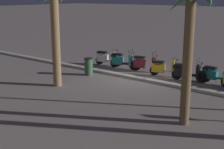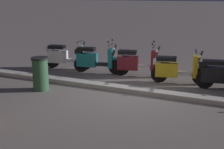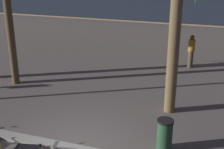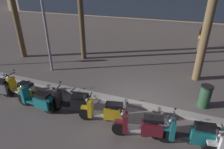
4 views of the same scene
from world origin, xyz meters
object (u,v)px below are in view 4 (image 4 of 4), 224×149
(scooter_yellow_mid_rear, at_px, (106,112))
(scooter_yellow_mid_centre, at_px, (22,89))
(scooter_teal_mid_front, at_px, (37,100))
(scooter_black_lead_nearest, at_px, (74,102))
(litter_bin, at_px, (205,96))
(scooter_teal_tail_end, at_px, (193,134))
(scooter_maroon_far_back, at_px, (144,126))
(palm_tree_far_corner, at_px, (213,0))
(pedestrian_by_palm_tree, at_px, (201,38))

(scooter_yellow_mid_rear, bearing_deg, scooter_yellow_mid_centre, 178.27)
(scooter_teal_mid_front, bearing_deg, scooter_black_lead_nearest, 15.21)
(scooter_black_lead_nearest, xyz_separation_m, litter_bin, (4.70, 2.22, 0.03))
(scooter_teal_tail_end, bearing_deg, scooter_maroon_far_back, -172.93)
(scooter_yellow_mid_rear, relative_size, scooter_maroon_far_back, 1.00)
(palm_tree_far_corner, bearing_deg, scooter_yellow_mid_centre, -146.32)
(scooter_maroon_far_back, height_order, pedestrian_by_palm_tree, pedestrian_by_palm_tree)
(pedestrian_by_palm_tree, bearing_deg, scooter_teal_tail_end, -92.49)
(scooter_teal_tail_end, bearing_deg, pedestrian_by_palm_tree, 87.51)
(scooter_maroon_far_back, bearing_deg, litter_bin, 53.68)
(scooter_maroon_far_back, distance_m, palm_tree_far_corner, 6.37)
(scooter_yellow_mid_rear, relative_size, palm_tree_far_corner, 0.33)
(scooter_yellow_mid_rear, bearing_deg, scooter_black_lead_nearest, 176.69)
(scooter_yellow_mid_rear, bearing_deg, palm_tree_far_corner, 57.33)
(scooter_teal_mid_front, distance_m, scooter_black_lead_nearest, 1.45)
(scooter_teal_mid_front, distance_m, scooter_yellow_mid_rear, 2.80)
(scooter_black_lead_nearest, relative_size, scooter_maroon_far_back, 1.01)
(scooter_yellow_mid_centre, height_order, scooter_maroon_far_back, same)
(scooter_teal_tail_end, height_order, pedestrian_by_palm_tree, pedestrian_by_palm_tree)
(scooter_maroon_far_back, bearing_deg, palm_tree_far_corner, 71.76)
(palm_tree_far_corner, height_order, pedestrian_by_palm_tree, palm_tree_far_corner)
(scooter_teal_mid_front, height_order, palm_tree_far_corner, palm_tree_far_corner)
(scooter_teal_mid_front, xyz_separation_m, litter_bin, (6.10, 2.60, 0.04))
(scooter_teal_mid_front, distance_m, palm_tree_far_corner, 8.51)
(scooter_black_lead_nearest, bearing_deg, scooter_teal_mid_front, -164.79)
(scooter_yellow_mid_centre, xyz_separation_m, scooter_maroon_far_back, (5.36, -0.41, 0.01))
(scooter_teal_mid_front, relative_size, palm_tree_far_corner, 0.34)
(scooter_teal_mid_front, relative_size, scooter_yellow_mid_rear, 1.04)
(pedestrian_by_palm_tree, bearing_deg, scooter_black_lead_nearest, -115.19)
(scooter_yellow_mid_rear, distance_m, pedestrian_by_palm_tree, 10.60)
(scooter_yellow_mid_rear, xyz_separation_m, litter_bin, (3.31, 2.30, 0.04))
(scooter_yellow_mid_centre, distance_m, palm_tree_far_corner, 9.13)
(scooter_teal_mid_front, xyz_separation_m, scooter_teal_tail_end, (5.65, 0.19, 0.02))
(scooter_maroon_far_back, relative_size, litter_bin, 1.84)
(scooter_teal_mid_front, relative_size, litter_bin, 1.89)
(scooter_yellow_mid_centre, xyz_separation_m, palm_tree_far_corner, (7.04, 4.69, 3.43))
(scooter_black_lead_nearest, xyz_separation_m, pedestrian_by_palm_tree, (4.69, 9.98, 0.44))
(scooter_yellow_mid_rear, xyz_separation_m, pedestrian_by_palm_tree, (3.30, 10.06, 0.45))
(scooter_teal_mid_front, height_order, scooter_yellow_mid_rear, same)
(scooter_teal_tail_end, relative_size, palm_tree_far_corner, 0.34)
(scooter_teal_mid_front, xyz_separation_m, scooter_black_lead_nearest, (1.40, 0.38, 0.01))
(scooter_maroon_far_back, height_order, palm_tree_far_corner, palm_tree_far_corner)
(scooter_black_lead_nearest, height_order, palm_tree_far_corner, palm_tree_far_corner)
(scooter_yellow_mid_centre, distance_m, litter_bin, 7.59)
(scooter_teal_mid_front, bearing_deg, scooter_maroon_far_back, 0.08)
(scooter_teal_tail_end, bearing_deg, scooter_black_lead_nearest, 177.39)
(scooter_black_lead_nearest, distance_m, pedestrian_by_palm_tree, 11.04)
(scooter_maroon_far_back, distance_m, pedestrian_by_palm_tree, 10.54)
(palm_tree_far_corner, height_order, litter_bin, palm_tree_far_corner)
(scooter_maroon_far_back, xyz_separation_m, pedestrian_by_palm_tree, (1.90, 10.35, 0.43))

